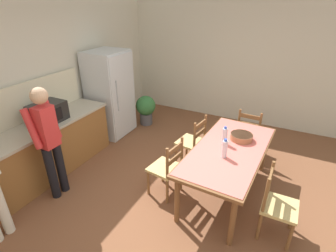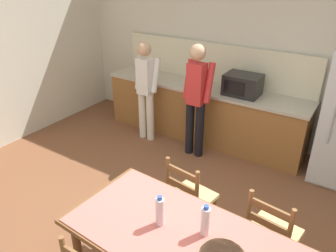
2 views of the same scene
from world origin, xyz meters
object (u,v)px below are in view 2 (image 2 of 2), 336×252
(chair_side_far_right, at_px, (271,234))
(bottle_near_centre, at_px, (160,211))
(person_at_counter, at_px, (196,96))
(microwave, at_px, (243,85))
(person_at_sink, at_px, (146,87))
(dining_table, at_px, (185,245))
(chair_side_far_left, at_px, (189,197))
(bottle_off_centre, at_px, (205,221))

(chair_side_far_right, bearing_deg, bottle_near_centre, 53.09)
(chair_side_far_right, distance_m, person_at_counter, 2.22)
(microwave, bearing_deg, person_at_counter, -131.88)
(chair_side_far_right, distance_m, person_at_sink, 2.92)
(dining_table, bearing_deg, chair_side_far_right, 57.20)
(dining_table, distance_m, bottle_near_centre, 0.31)
(chair_side_far_left, bearing_deg, bottle_near_centre, 109.73)
(dining_table, relative_size, bottle_near_centre, 7.26)
(person_at_sink, bearing_deg, person_at_counter, -91.26)
(bottle_near_centre, bearing_deg, person_at_counter, 111.80)
(microwave, bearing_deg, person_at_sink, -159.78)
(dining_table, bearing_deg, bottle_near_centre, 176.94)
(chair_side_far_left, height_order, person_at_sink, person_at_sink)
(person_at_sink, bearing_deg, chair_side_far_left, -131.97)
(chair_side_far_left, bearing_deg, person_at_sink, -33.76)
(dining_table, relative_size, person_at_counter, 1.19)
(person_at_counter, bearing_deg, chair_side_far_left, -153.25)
(bottle_near_centre, xyz_separation_m, chair_side_far_right, (0.71, 0.71, -0.45))
(bottle_near_centre, distance_m, chair_side_far_left, 0.89)
(dining_table, relative_size, person_at_sink, 1.25)
(dining_table, distance_m, person_at_sink, 3.00)
(microwave, xyz_separation_m, chair_side_far_right, (1.12, -1.99, -0.59))
(person_at_sink, distance_m, person_at_counter, 0.89)
(microwave, relative_size, dining_table, 0.26)
(chair_side_far_left, bearing_deg, bottle_off_centre, 135.01)
(microwave, xyz_separation_m, chair_side_far_left, (0.26, -1.95, -0.59))
(bottle_off_centre, bearing_deg, chair_side_far_left, 126.80)
(microwave, distance_m, person_at_counter, 0.70)
(microwave, relative_size, bottle_off_centre, 1.85)
(person_at_counter, bearing_deg, chair_side_far_right, -133.02)
(bottle_off_centre, distance_m, person_at_counter, 2.42)
(microwave, xyz_separation_m, person_at_counter, (-0.47, -0.52, -0.10))
(bottle_off_centre, relative_size, person_at_counter, 0.16)
(microwave, distance_m, bottle_off_centre, 2.72)
(chair_side_far_right, bearing_deg, dining_table, 65.05)
(bottle_near_centre, height_order, chair_side_far_right, bottle_near_centre)
(microwave, xyz_separation_m, dining_table, (0.65, -2.72, -0.35))
(microwave, height_order, person_at_sink, person_at_sink)
(bottle_off_centre, xyz_separation_m, chair_side_far_right, (0.37, 0.62, -0.45))
(bottle_off_centre, relative_size, chair_side_far_right, 0.30)
(bottle_near_centre, bearing_deg, person_at_sink, 128.66)
(microwave, relative_size, bottle_near_centre, 1.85)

